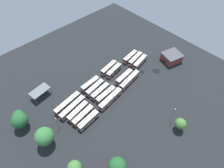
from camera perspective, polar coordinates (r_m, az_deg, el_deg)
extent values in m
plane|color=black|center=(96.94, -0.71, -0.15)|extent=(124.39, 124.39, 0.00)
cube|color=silver|center=(109.63, 5.68, 8.40)|extent=(11.19, 3.74, 3.04)
cube|color=beige|center=(108.57, 5.74, 9.02)|extent=(10.73, 3.49, 0.14)
cube|color=black|center=(109.30, 5.70, 8.59)|extent=(11.25, 3.78, 0.97)
cube|color=red|center=(110.20, 5.64, 8.08)|extent=(11.25, 3.78, 0.61)
cube|color=black|center=(105.86, 3.92, 7.13)|extent=(0.30, 2.02, 1.12)
cylinder|color=black|center=(107.97, 5.03, 6.71)|extent=(1.03, 0.41, 1.00)
cylinder|color=black|center=(108.90, 4.07, 7.25)|extent=(1.03, 0.41, 1.00)
cylinder|color=black|center=(112.22, 7.14, 8.52)|extent=(1.03, 0.41, 1.00)
cylinder|color=black|center=(113.11, 6.20, 9.04)|extent=(1.03, 0.41, 1.00)
cube|color=silver|center=(108.65, 7.27, 7.75)|extent=(11.65, 4.26, 3.04)
cube|color=beige|center=(107.58, 7.36, 8.37)|extent=(11.16, 3.99, 0.14)
cube|color=black|center=(108.32, 7.30, 7.94)|extent=(11.71, 4.31, 0.97)
cube|color=red|center=(109.22, 7.23, 7.42)|extent=(11.71, 4.31, 0.61)
cube|color=black|center=(104.60, 5.59, 6.32)|extent=(0.38, 2.01, 1.12)
cylinder|color=black|center=(106.90, 6.68, 5.97)|extent=(1.04, 0.46, 1.00)
cylinder|color=black|center=(107.69, 5.67, 6.50)|extent=(1.04, 0.46, 1.00)
cylinder|color=black|center=(111.48, 8.69, 7.96)|extent=(1.04, 0.46, 1.00)
cylinder|color=black|center=(112.24, 7.71, 8.46)|extent=(1.04, 0.46, 1.00)
cube|color=silver|center=(107.29, 8.73, 6.86)|extent=(11.64, 4.34, 3.04)
cube|color=beige|center=(106.21, 8.84, 7.48)|extent=(11.16, 4.07, 0.14)
cube|color=black|center=(106.96, 8.77, 7.05)|extent=(11.71, 4.39, 0.97)
cube|color=red|center=(107.87, 8.68, 6.53)|extent=(11.71, 4.39, 0.61)
cube|color=black|center=(103.20, 7.11, 5.38)|extent=(0.40, 2.01, 1.12)
cylinder|color=black|center=(105.57, 8.17, 5.04)|extent=(1.04, 0.46, 1.00)
cylinder|color=black|center=(106.29, 7.13, 5.58)|extent=(1.04, 0.46, 1.00)
cylinder|color=black|center=(110.20, 10.12, 7.10)|extent=(1.04, 0.46, 1.00)
cylinder|color=black|center=(110.89, 9.11, 7.61)|extent=(1.04, 0.46, 1.00)
cube|color=silver|center=(102.62, -0.99, 5.06)|extent=(11.48, 4.06, 3.04)
cube|color=beige|center=(101.49, -1.00, 5.69)|extent=(11.01, 3.80, 0.14)
cube|color=black|center=(102.28, -0.99, 5.25)|extent=(11.54, 4.11, 0.97)
cube|color=red|center=(103.23, -0.98, 4.73)|extent=(11.54, 4.11, 0.61)
cube|color=black|center=(99.29, -3.05, 3.48)|extent=(0.35, 2.01, 1.12)
cylinder|color=black|center=(101.25, -1.73, 3.15)|extent=(1.03, 0.44, 1.00)
cylinder|color=black|center=(102.28, -2.71, 3.73)|extent=(1.03, 0.44, 1.00)
cylinder|color=black|center=(104.97, 0.71, 5.34)|extent=(1.03, 0.44, 1.00)
cylinder|color=black|center=(105.96, -0.26, 5.89)|extent=(1.03, 0.44, 1.00)
cube|color=silver|center=(101.14, 0.57, 4.21)|extent=(11.12, 4.22, 3.04)
cube|color=beige|center=(100.00, 0.58, 4.83)|extent=(10.66, 3.96, 0.14)
cube|color=black|center=(100.79, 0.57, 4.40)|extent=(11.18, 4.27, 0.97)
cube|color=red|center=(101.76, 0.57, 3.88)|extent=(11.18, 4.27, 0.61)
cube|color=black|center=(97.80, -1.35, 2.61)|extent=(0.39, 2.01, 1.12)
cylinder|color=black|center=(99.83, -0.08, 2.28)|extent=(1.04, 0.46, 1.00)
cylinder|color=black|center=(100.77, -1.11, 2.87)|extent=(1.04, 0.46, 1.00)
cylinder|color=black|center=(103.54, 2.20, 4.49)|extent=(1.04, 0.46, 1.00)
cylinder|color=black|center=(104.44, 1.18, 5.04)|extent=(1.04, 0.46, 1.00)
cube|color=silver|center=(98.19, 3.83, 2.21)|extent=(11.70, 3.71, 3.04)
cube|color=beige|center=(97.01, 3.88, 2.84)|extent=(11.22, 3.46, 0.14)
cube|color=black|center=(97.82, 3.85, 2.40)|extent=(11.76, 3.75, 0.97)
cube|color=red|center=(98.82, 3.80, 1.89)|extent=(11.76, 3.75, 0.61)
cube|color=black|center=(94.72, 1.70, 0.47)|extent=(0.28, 2.02, 1.12)
cylinder|color=black|center=(96.87, 3.02, 0.17)|extent=(1.03, 0.41, 1.00)
cylinder|color=black|center=(97.74, 1.98, 0.84)|extent=(1.03, 0.41, 1.00)
cylinder|color=black|center=(100.73, 5.55, 2.55)|extent=(1.03, 0.41, 1.00)
cylinder|color=black|center=(101.57, 4.53, 3.17)|extent=(1.03, 0.41, 1.00)
cube|color=silver|center=(96.99, 5.46, 1.25)|extent=(14.66, 4.34, 3.04)
cube|color=beige|center=(95.79, 5.53, 1.87)|extent=(14.06, 4.07, 0.14)
cube|color=black|center=(96.62, 5.49, 1.44)|extent=(14.73, 4.38, 0.97)
cube|color=red|center=(97.63, 5.43, 0.93)|extent=(14.73, 4.38, 0.61)
cube|color=black|center=(92.66, 2.87, -1.14)|extent=(0.32, 2.02, 1.12)
cube|color=#47474C|center=(97.89, 6.01, 1.80)|extent=(1.22, 2.62, 2.92)
cylinder|color=black|center=(95.19, 4.38, -1.18)|extent=(1.03, 0.43, 1.00)
cylinder|color=black|center=(95.97, 3.29, -0.50)|extent=(1.03, 0.43, 1.00)
cylinder|color=black|center=(100.18, 7.44, 1.95)|extent=(1.03, 0.43, 1.00)
cylinder|color=black|center=(100.92, 6.38, 2.57)|extent=(1.03, 0.43, 1.00)
cube|color=silver|center=(95.46, -6.74, 0.01)|extent=(11.12, 3.15, 3.04)
cube|color=beige|center=(94.24, -6.83, 0.62)|extent=(10.67, 2.92, 0.14)
cube|color=black|center=(95.08, -6.77, 0.19)|extent=(11.17, 3.19, 0.97)
cube|color=red|center=(96.11, -6.70, -0.31)|extent=(11.17, 3.19, 0.61)
cube|color=black|center=(93.06, -9.27, -1.67)|extent=(0.19, 2.03, 1.12)
cylinder|color=black|center=(94.67, -7.73, -2.02)|extent=(1.02, 0.36, 1.00)
cylinder|color=black|center=(95.85, -8.63, -1.28)|extent=(1.02, 0.36, 1.00)
cylinder|color=black|center=(97.23, -4.75, 0.29)|extent=(1.02, 0.36, 1.00)
cylinder|color=black|center=(98.37, -5.66, 0.99)|extent=(1.02, 0.36, 1.00)
cube|color=silver|center=(93.63, -5.30, -1.18)|extent=(11.45, 3.92, 3.04)
cube|color=beige|center=(92.39, -5.37, -0.57)|extent=(10.98, 3.66, 0.14)
cube|color=black|center=(93.25, -5.32, -0.99)|extent=(11.51, 3.96, 0.97)
cube|color=red|center=(94.30, -5.26, -1.50)|extent=(11.51, 3.96, 0.61)
cube|color=black|center=(90.96, -7.73, -3.10)|extent=(0.32, 2.02, 1.12)
cylinder|color=black|center=(92.77, -6.18, -3.33)|extent=(1.03, 0.43, 1.00)
cylinder|color=black|center=(93.82, -7.19, -2.61)|extent=(1.03, 0.43, 1.00)
cylinder|color=black|center=(95.65, -3.33, -0.74)|extent=(1.03, 0.43, 1.00)
cylinder|color=black|center=(96.67, -4.34, -0.07)|extent=(1.03, 0.43, 1.00)
cube|color=silver|center=(92.06, -3.71, -2.28)|extent=(11.37, 3.53, 3.04)
cube|color=beige|center=(90.79, -3.76, -1.67)|extent=(10.91, 3.29, 0.14)
cube|color=black|center=(91.67, -3.72, -2.09)|extent=(11.43, 3.57, 0.97)
cube|color=red|center=(92.73, -3.68, -2.59)|extent=(11.43, 3.57, 0.61)
cube|color=black|center=(89.44, -6.21, -4.19)|extent=(0.25, 2.02, 1.12)
cylinder|color=black|center=(91.26, -4.66, -4.45)|extent=(1.02, 0.39, 1.00)
cylinder|color=black|center=(92.28, -5.67, -3.68)|extent=(1.02, 0.39, 1.00)
cylinder|color=black|center=(94.07, -1.71, -1.87)|extent=(1.02, 0.39, 1.00)
cylinder|color=black|center=(95.06, -2.72, -1.15)|extent=(1.02, 0.39, 1.00)
cube|color=silver|center=(90.63, -1.97, -3.37)|extent=(11.69, 3.19, 3.04)
cube|color=beige|center=(89.35, -2.00, -2.77)|extent=(11.22, 2.96, 0.14)
cube|color=black|center=(90.24, -1.98, -3.19)|extent=(11.75, 3.23, 0.97)
cube|color=red|center=(91.32, -1.96, -3.68)|extent=(11.75, 3.23, 0.61)
cube|color=black|center=(87.97, -4.64, -5.36)|extent=(0.19, 2.03, 1.12)
cylinder|color=black|center=(89.85, -3.04, -5.61)|extent=(1.02, 0.36, 1.00)
cylinder|color=black|center=(90.82, -4.05, -4.79)|extent=(1.02, 0.36, 1.00)
cylinder|color=black|center=(92.72, 0.11, -2.94)|extent=(1.02, 0.36, 1.00)
cylinder|color=black|center=(93.67, -0.91, -2.17)|extent=(1.02, 0.36, 1.00)
cube|color=silver|center=(89.14, -0.51, -4.67)|extent=(14.64, 3.98, 3.04)
cube|color=beige|center=(87.84, -0.51, -4.08)|extent=(14.04, 3.73, 0.14)
cube|color=black|center=(88.74, -0.51, -4.49)|extent=(14.71, 4.03, 0.97)
cube|color=red|center=(89.84, -0.50, -4.98)|extent=(14.71, 4.03, 0.61)
cube|color=black|center=(85.82, -3.72, -7.45)|extent=(0.27, 2.02, 1.12)
cube|color=#47474C|center=(89.83, 0.16, -4.04)|extent=(1.16, 2.60, 2.92)
cylinder|color=black|center=(88.02, -1.87, -7.37)|extent=(1.03, 0.40, 1.00)
cylinder|color=black|center=(88.88, -2.97, -6.55)|extent=(1.03, 0.40, 1.00)
cylinder|color=black|center=(91.79, 1.88, -3.77)|extent=(1.03, 0.40, 1.00)
cylinder|color=black|center=(92.62, 0.80, -3.03)|extent=(1.03, 0.40, 1.00)
cube|color=silver|center=(90.28, -13.64, -5.82)|extent=(14.65, 4.21, 3.04)
cube|color=beige|center=(89.00, -13.83, -5.26)|extent=(14.05, 3.94, 0.14)
cube|color=black|center=(89.89, -13.70, -5.65)|extent=(14.73, 4.26, 0.97)
cube|color=red|center=(90.97, -13.54, -6.12)|extent=(14.73, 4.26, 0.61)
cube|color=black|center=(88.20, -17.23, -8.53)|extent=(0.31, 2.02, 1.12)
cube|color=#47474C|center=(90.71, -12.90, -5.20)|extent=(1.20, 2.61, 2.92)
cylinder|color=black|center=(89.72, -15.15, -8.47)|extent=(1.03, 0.42, 1.00)
cylinder|color=black|center=(90.91, -16.06, -7.64)|extent=(1.03, 0.42, 1.00)
cylinder|color=black|center=(92.03, -10.96, -4.93)|extent=(1.03, 0.42, 1.00)
cylinder|color=black|center=(93.19, -11.91, -4.17)|extent=(1.03, 0.42, 1.00)
cube|color=silver|center=(88.43, -12.14, -7.13)|extent=(14.66, 4.47, 3.04)
cube|color=beige|center=(87.12, -12.31, -6.57)|extent=(14.06, 4.20, 0.14)
cube|color=black|center=(88.03, -12.19, -6.96)|extent=(14.74, 4.52, 0.97)
cube|color=red|center=(89.14, -12.05, -7.43)|extent=(14.74, 4.52, 0.61)
cube|color=black|center=(86.24, -15.71, -10.00)|extent=(0.34, 2.02, 1.12)
cube|color=#47474C|center=(88.88, -11.40, -6.48)|extent=(1.24, 2.62, 2.92)
cylinder|color=black|center=(87.88, -13.61, -9.87)|extent=(1.03, 0.44, 1.00)
cylinder|color=black|center=(88.99, -14.60, -9.03)|extent=(1.03, 0.44, 1.00)
cylinder|color=black|center=(90.31, -9.46, -6.15)|extent=(1.03, 0.44, 1.00)
cylinder|color=black|center=(91.39, -10.47, -5.38)|extent=(1.03, 0.44, 1.00)
cube|color=silver|center=(86.81, -10.56, -8.37)|extent=(11.82, 4.18, 3.04)
cube|color=beige|center=(85.47, -10.72, -7.82)|extent=(11.34, 3.91, 0.14)
cube|color=black|center=(86.40, -10.61, -8.21)|extent=(11.89, 4.22, 0.97)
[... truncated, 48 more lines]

